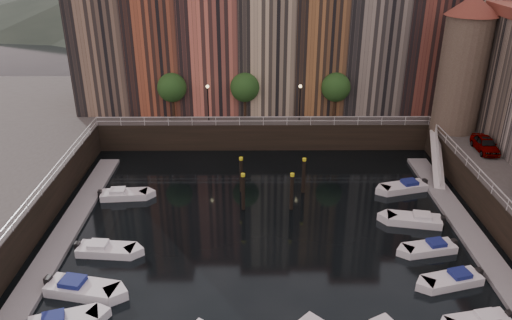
{
  "coord_description": "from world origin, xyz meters",
  "views": [
    {
      "loc": [
        -1.16,
        -34.77,
        22.18
      ],
      "look_at": [
        -0.88,
        4.0,
        4.35
      ],
      "focal_mm": 35.0,
      "sensor_mm": 36.0,
      "label": 1
    }
  ],
  "objects_px": {
    "boat_left_1": "(81,288)",
    "car_a": "(485,145)",
    "corner_tower": "(463,63)",
    "gangway": "(437,156)",
    "mooring_pilings": "(270,184)",
    "boat_left_2": "(105,250)"
  },
  "relations": [
    {
      "from": "boat_left_1",
      "to": "car_a",
      "type": "distance_m",
      "value": 37.64
    },
    {
      "from": "corner_tower",
      "to": "gangway",
      "type": "bearing_deg",
      "value": -122.8
    },
    {
      "from": "corner_tower",
      "to": "car_a",
      "type": "distance_m",
      "value": 8.79
    },
    {
      "from": "boat_left_1",
      "to": "mooring_pilings",
      "type": "bearing_deg",
      "value": 56.16
    },
    {
      "from": "boat_left_2",
      "to": "car_a",
      "type": "xyz_separation_m",
      "value": [
        33.26,
        12.01,
        3.37
      ]
    },
    {
      "from": "mooring_pilings",
      "to": "boat_left_1",
      "type": "height_order",
      "value": "mooring_pilings"
    },
    {
      "from": "corner_tower",
      "to": "gangway",
      "type": "xyz_separation_m",
      "value": [
        -2.9,
        -4.5,
        -8.28
      ]
    },
    {
      "from": "corner_tower",
      "to": "boat_left_1",
      "type": "distance_m",
      "value": 40.86
    },
    {
      "from": "gangway",
      "to": "boat_left_1",
      "type": "relative_size",
      "value": 1.6
    },
    {
      "from": "boat_left_1",
      "to": "car_a",
      "type": "bearing_deg",
      "value": 38.28
    },
    {
      "from": "gangway",
      "to": "boat_left_2",
      "type": "xyz_separation_m",
      "value": [
        -29.43,
        -13.38,
        -1.57
      ]
    },
    {
      "from": "corner_tower",
      "to": "boat_left_1",
      "type": "bearing_deg",
      "value": -145.56
    },
    {
      "from": "boat_left_2",
      "to": "gangway",
      "type": "bearing_deg",
      "value": 29.5
    },
    {
      "from": "boat_left_2",
      "to": "car_a",
      "type": "bearing_deg",
      "value": 24.91
    },
    {
      "from": "gangway",
      "to": "mooring_pilings",
      "type": "height_order",
      "value": "gangway"
    },
    {
      "from": "corner_tower",
      "to": "boat_left_2",
      "type": "relative_size",
      "value": 3.02
    },
    {
      "from": "corner_tower",
      "to": "mooring_pilings",
      "type": "relative_size",
      "value": 2.26
    },
    {
      "from": "gangway",
      "to": "boat_left_2",
      "type": "distance_m",
      "value": 32.37
    },
    {
      "from": "mooring_pilings",
      "to": "boat_left_1",
      "type": "relative_size",
      "value": 1.17
    },
    {
      "from": "corner_tower",
      "to": "gangway",
      "type": "height_order",
      "value": "corner_tower"
    },
    {
      "from": "corner_tower",
      "to": "boat_left_1",
      "type": "relative_size",
      "value": 2.65
    },
    {
      "from": "gangway",
      "to": "mooring_pilings",
      "type": "distance_m",
      "value": 17.53
    }
  ]
}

